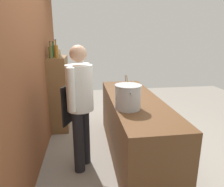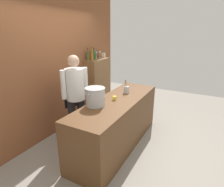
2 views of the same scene
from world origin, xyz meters
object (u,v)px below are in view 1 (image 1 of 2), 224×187
Objects in this scene: wine_bottle_amber at (56,51)px; wine_glass_short at (54,49)px; stockpot_large at (128,97)px; spice_tin_cream at (59,52)px; utensil_crock at (127,87)px; wine_bottle_olive at (51,52)px; chef at (80,100)px; wine_glass_wide at (52,49)px; wine_bottle_green at (54,51)px; butter_jar at (133,97)px.

wine_bottle_amber reaches higher than wine_glass_short.
stockpot_large is 3.22× the size of spice_tin_cream.
wine_glass_short reaches higher than spice_tin_cream.
wine_bottle_olive is (0.48, 1.23, 0.53)m from utensil_crock.
wine_glass_short is (0.51, 0.10, 0.01)m from wine_bottle_amber.
utensil_crock is at bearing -11.45° from stockpot_large.
chef is 0.98m from utensil_crock.
wine_bottle_amber is (0.53, 1.15, 0.54)m from utensil_crock.
wine_bottle_olive reaches higher than wine_glass_wide.
wine_bottle_green is 0.20m from wine_bottle_amber.
chef is at bearing 102.95° from butter_jar.
spice_tin_cream is (1.94, 0.99, 0.40)m from stockpot_large.
utensil_crock is at bearing -125.88° from wine_glass_wide.
wine_bottle_green is at bearing 19.26° from wine_bottle_amber.
utensil_crock is 1.37m from wine_bottle_amber.
wine_glass_short is (1.04, 1.24, 0.55)m from utensil_crock.
wine_bottle_green reaches higher than spice_tin_cream.
wine_glass_short reaches higher than butter_jar.
wine_glass_short reaches higher than wine_glass_wide.
utensil_crock is 0.46m from butter_jar.
wine_bottle_green is 2.30× the size of spice_tin_cream.
chef reaches higher than stockpot_large.
wine_bottle_olive is 0.91× the size of wine_bottle_amber.
butter_jar is 1.61m from wine_bottle_amber.
wine_bottle_olive is 0.56m from wine_glass_short.
stockpot_large is at bearing 158.19° from butter_jar.
utensil_crock is (0.63, -0.75, 0.00)m from chef.
wine_bottle_amber reaches higher than utensil_crock.
wine_glass_short is at bearing 10.86° from wine_bottle_amber.
chef is at bearing 130.01° from utensil_crock.
wine_bottle_green is at bearing 172.50° from spice_tin_cream.
wine_bottle_green is 1.62× the size of wine_glass_wide.
wine_bottle_olive is at bearing 118.12° from wine_bottle_amber.
stockpot_large is 1.74m from wine_bottle_amber.
spice_tin_cream reaches higher than butter_jar.
wine_glass_wide is at bearing 148.53° from spice_tin_cream.
wine_glass_wide is (0.39, 0.13, 0.01)m from wine_bottle_amber.
wine_glass_wide is at bearing 54.12° from utensil_crock.
stockpot_large is 2.13m from wine_glass_wide.
utensil_crock reaches higher than butter_jar.
stockpot_large is at bearing 94.01° from chef.
wine_bottle_olive is 0.62m from spice_tin_cream.
chef is 5.86× the size of wine_bottle_olive.
utensil_crock is (0.84, -0.17, -0.08)m from stockpot_large.
wine_bottle_olive is 1.67× the size of wine_glass_wide.
butter_jar is 2.02m from wine_glass_short.
wine_bottle_olive is 1.64× the size of wine_glass_short.
stockpot_large is at bearing -150.25° from wine_glass_short.
chef is 6.39× the size of utensil_crock.
wine_bottle_olive is (1.11, 0.48, 0.53)m from chef.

